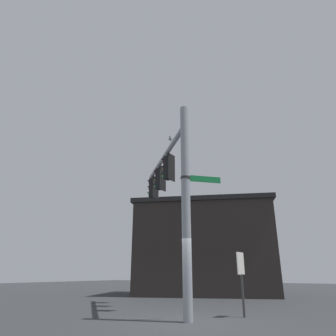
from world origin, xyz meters
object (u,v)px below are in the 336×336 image
(traffic_light_mid_inner, at_px, (159,179))
(traffic_light_mid_outer, at_px, (153,188))
(street_name_sign, at_px, (194,178))
(historical_marker, at_px, (241,273))
(bird_flying, at_px, (170,139))
(traffic_light_nearest_pole, at_px, (168,168))

(traffic_light_mid_inner, height_order, traffic_light_mid_outer, same)
(street_name_sign, xyz_separation_m, historical_marker, (1.75, -0.81, -3.20))
(bird_flying, bearing_deg, traffic_light_mid_outer, 69.66)
(traffic_light_mid_inner, height_order, bird_flying, bird_flying)
(street_name_sign, distance_m, bird_flying, 5.78)
(traffic_light_nearest_pole, bearing_deg, traffic_light_mid_outer, 47.43)
(traffic_light_nearest_pole, xyz_separation_m, traffic_light_mid_outer, (2.36, 2.57, 0.00))
(traffic_light_nearest_pole, distance_m, traffic_light_mid_inner, 1.74)
(historical_marker, bearing_deg, street_name_sign, 155.16)
(traffic_light_nearest_pole, bearing_deg, historical_marker, -84.58)
(traffic_light_nearest_pole, height_order, bird_flying, bird_flying)
(street_name_sign, bearing_deg, historical_marker, -24.84)
(traffic_light_nearest_pole, distance_m, bird_flying, 3.13)
(traffic_light_mid_outer, relative_size, historical_marker, 0.62)
(traffic_light_nearest_pole, xyz_separation_m, historical_marker, (0.28, -2.94, -4.43))
(historical_marker, bearing_deg, traffic_light_mid_outer, 69.30)
(street_name_sign, bearing_deg, bird_flying, 44.03)
(traffic_light_mid_inner, height_order, street_name_sign, traffic_light_mid_inner)
(historical_marker, bearing_deg, bird_flying, 69.16)
(traffic_light_mid_inner, bearing_deg, traffic_light_mid_outer, 47.43)
(traffic_light_mid_outer, xyz_separation_m, historical_marker, (-2.08, -5.51, -4.43))
(traffic_light_mid_outer, distance_m, street_name_sign, 6.19)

